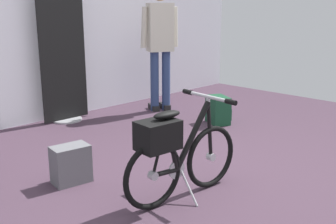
{
  "coord_description": "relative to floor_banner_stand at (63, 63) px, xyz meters",
  "views": [
    {
      "loc": [
        -2.36,
        -1.93,
        1.37
      ],
      "look_at": [
        -0.12,
        0.28,
        0.55
      ],
      "focal_mm": 44.01,
      "sensor_mm": 36.0,
      "label": 1
    }
  ],
  "objects": [
    {
      "name": "floor_banner_stand",
      "position": [
        0.0,
        0.0,
        0.0
      ],
      "size": [
        0.6,
        0.36,
        1.58
      ],
      "color": "#B7B7BC",
      "rests_on": "ground_plane"
    },
    {
      "name": "ground_plane",
      "position": [
        -0.22,
        -2.37,
        -0.7
      ],
      "size": [
        7.0,
        7.0,
        0.0
      ],
      "primitive_type": "plane",
      "color": "#473342"
    },
    {
      "name": "backpack_on_floor",
      "position": [
        -0.96,
        -1.61,
        -0.55
      ],
      "size": [
        0.31,
        0.24,
        0.3
      ],
      "color": "slate",
      "rests_on": "ground_plane"
    },
    {
      "name": "folding_bike_foreground",
      "position": [
        -0.6,
        -2.41,
        -0.34
      ],
      "size": [
        1.05,
        0.53,
        0.74
      ],
      "color": "black",
      "rests_on": "ground_plane"
    },
    {
      "name": "visitor_near_wall",
      "position": [
        1.16,
        -0.45,
        0.23
      ],
      "size": [
        0.48,
        0.37,
        1.63
      ],
      "color": "navy",
      "rests_on": "ground_plane"
    },
    {
      "name": "handbag_on_floor",
      "position": [
        1.2,
        -1.39,
        -0.54
      ],
      "size": [
        0.32,
        0.36,
        0.33
      ],
      "color": "#19472D",
      "rests_on": "ground_plane"
    }
  ]
}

